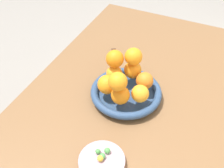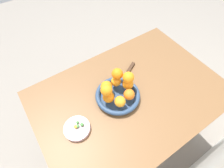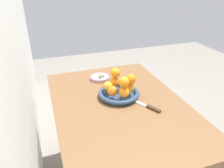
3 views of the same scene
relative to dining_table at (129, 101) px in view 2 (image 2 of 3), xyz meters
The scene contains 18 objects.
ground_plane 0.65m from the dining_table, ahead, with size 6.00×6.00×0.00m, color gray.
dining_table is the anchor object (origin of this frame).
fruit_bowl 0.14m from the dining_table, 15.36° to the right, with size 0.25×0.25×0.04m.
candy_dish 0.37m from the dining_table, ahead, with size 0.13×0.13×0.02m, color #B28C99.
orange_0 0.18m from the dining_table, 58.29° to the right, with size 0.06×0.06×0.06m, color orange.
orange_1 0.21m from the dining_table, 33.66° to the right, with size 0.07×0.07×0.07m, color orange.
orange_2 0.21m from the dining_table, ahead, with size 0.06×0.06×0.06m, color orange.
orange_3 0.19m from the dining_table, 20.34° to the left, with size 0.06×0.06×0.06m, color orange.
orange_4 0.17m from the dining_table, 37.59° to the left, with size 0.06×0.06×0.06m, color orange.
orange_5 0.16m from the dining_table, 78.40° to the right, with size 0.06×0.06×0.06m, color orange.
orange_6 0.27m from the dining_table, ahead, with size 0.06×0.06×0.06m, color orange.
orange_7 0.22m from the dining_table, 70.73° to the right, with size 0.06×0.06×0.06m, color orange.
orange_8 0.24m from the dining_table, 63.29° to the right, with size 0.06×0.06×0.06m, color orange.
candy_ball_0 0.38m from the dining_table, ahead, with size 0.02×0.02×0.02m, color gold.
candy_ball_1 0.37m from the dining_table, ahead, with size 0.02×0.02×0.02m, color #4C9947.
candy_ball_2 0.36m from the dining_table, ahead, with size 0.01×0.01×0.01m, color #4C9947.
candy_ball_3 0.35m from the dining_table, ahead, with size 0.02×0.02×0.02m, color #4C9947.
knife 0.17m from the dining_table, 117.26° to the right, with size 0.24×0.14×0.01m.
Camera 2 is at (0.40, 0.40, 1.60)m, focal length 28.00 mm.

